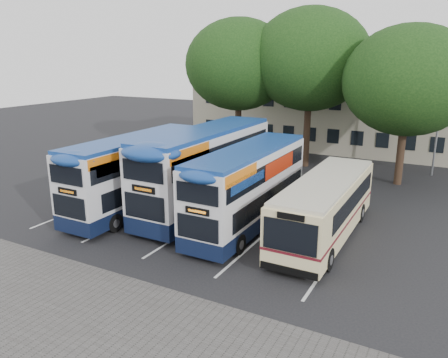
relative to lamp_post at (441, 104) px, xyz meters
name	(u,v)px	position (x,y,z in m)	size (l,w,h in m)	color
ground	(227,274)	(-6.00, -19.97, -5.08)	(120.00, 120.00, 0.00)	black
paving_strip	(96,327)	(-8.00, -24.97, -5.08)	(40.00, 6.00, 0.01)	#595654
bay_lines	(208,218)	(-9.75, -14.97, -5.08)	(14.12, 11.00, 0.01)	silver
depot_building	(368,115)	(-6.00, 7.02, -1.93)	(32.40, 8.40, 6.20)	#AFAB8D
lamp_post	(441,104)	(0.00, 0.00, 0.00)	(0.25, 1.05, 9.06)	gray
tree_left	(239,65)	(-14.28, -2.45, 2.52)	(8.24, 8.24, 11.12)	black
tree_mid	(310,60)	(-8.88, -1.55, 2.91)	(8.77, 8.77, 11.73)	black
tree_right	(409,81)	(-1.87, -3.46, 1.66)	(8.18, 8.18, 10.23)	black
bus_dd_left	(138,170)	(-13.84, -15.53, -2.83)	(2.38, 9.82, 4.09)	#0E1834
bus_dd_mid	(207,166)	(-10.52, -13.77, -2.60)	(2.62, 10.82, 4.51)	#0E1834
bus_dd_right	(249,184)	(-7.42, -14.96, -2.89)	(2.32, 9.57, 3.99)	#0E1834
bus_single	(326,204)	(-3.71, -14.47, -3.47)	(2.44, 9.58, 2.85)	#F6E3A4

